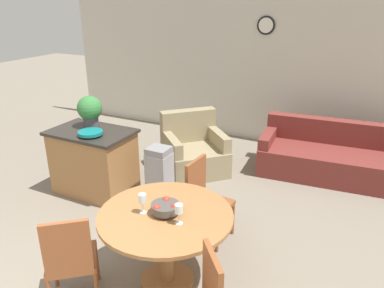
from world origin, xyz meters
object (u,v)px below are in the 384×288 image
(teal_bowl, at_px, (90,133))
(kitchen_island, at_px, (94,161))
(fruit_bowl, at_px, (165,207))
(wine_glass_left, at_px, (142,199))
(potted_plant, at_px, (90,110))
(wine_glass_right, at_px, (179,210))
(dining_chair_far_side, at_px, (204,197))
(dining_table, at_px, (166,230))
(dining_chair_near_left, at_px, (70,257))
(couch, at_px, (335,159))
(trash_bin, at_px, (160,174))
(armchair, at_px, (194,152))

(teal_bowl, bearing_deg, kitchen_island, 131.08)
(fruit_bowl, bearing_deg, kitchen_island, 148.45)
(wine_glass_left, distance_m, potted_plant, 2.20)
(wine_glass_right, relative_size, potted_plant, 0.44)
(dining_chair_far_side, bearing_deg, kitchen_island, -93.70)
(potted_plant, bearing_deg, wine_glass_left, -37.62)
(dining_table, bearing_deg, teal_bowl, 150.16)
(potted_plant, bearing_deg, wine_glass_right, -32.52)
(dining_chair_near_left, distance_m, kitchen_island, 2.10)
(wine_glass_left, height_order, kitchen_island, wine_glass_left)
(dining_chair_near_left, height_order, fruit_bowl, dining_chair_near_left)
(kitchen_island, distance_m, teal_bowl, 0.53)
(teal_bowl, distance_m, couch, 3.58)
(fruit_bowl, height_order, kitchen_island, kitchen_island)
(dining_chair_far_side, height_order, couch, dining_chair_far_side)
(wine_glass_right, relative_size, kitchen_island, 0.17)
(kitchen_island, distance_m, couch, 3.54)
(wine_glass_left, relative_size, couch, 0.08)
(kitchen_island, bearing_deg, wine_glass_left, -36.28)
(trash_bin, height_order, couch, couch)
(trash_bin, bearing_deg, potted_plant, -176.14)
(kitchen_island, bearing_deg, dining_chair_far_side, -8.40)
(dining_table, height_order, trash_bin, dining_table)
(teal_bowl, bearing_deg, wine_glass_left, -34.92)
(kitchen_island, xyz_separation_m, couch, (2.90, 2.02, -0.18))
(dining_table, distance_m, potted_plant, 2.36)
(dining_table, relative_size, wine_glass_left, 6.49)
(dining_chair_far_side, height_order, armchair, dining_chair_far_side)
(dining_chair_near_left, distance_m, teal_bowl, 1.95)
(wine_glass_left, xyz_separation_m, teal_bowl, (-1.49, 1.04, 0.04))
(wine_glass_right, distance_m, teal_bowl, 2.14)
(fruit_bowl, relative_size, teal_bowl, 0.82)
(dining_table, height_order, armchair, armchair)
(dining_table, height_order, kitchen_island, kitchen_island)
(dining_chair_near_left, distance_m, armchair, 2.96)
(fruit_bowl, bearing_deg, couch, 70.65)
(armchair, bearing_deg, dining_table, -114.81)
(dining_chair_far_side, xyz_separation_m, kitchen_island, (-1.80, 0.27, -0.05))
(wine_glass_left, distance_m, trash_bin, 1.66)
(dining_table, bearing_deg, fruit_bowl, 56.51)
(wine_glass_right, height_order, trash_bin, wine_glass_right)
(dining_chair_near_left, bearing_deg, potted_plant, 85.24)
(dining_chair_near_left, bearing_deg, teal_bowl, 84.44)
(dining_table, height_order, wine_glass_left, wine_glass_left)
(kitchen_island, bearing_deg, trash_bin, 13.32)
(potted_plant, xyz_separation_m, couch, (3.02, 1.87, -0.86))
(dining_table, distance_m, armchair, 2.52)
(dining_chair_near_left, relative_size, wine_glass_left, 4.90)
(dining_table, relative_size, dining_chair_near_left, 1.32)
(teal_bowl, distance_m, armchair, 1.71)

